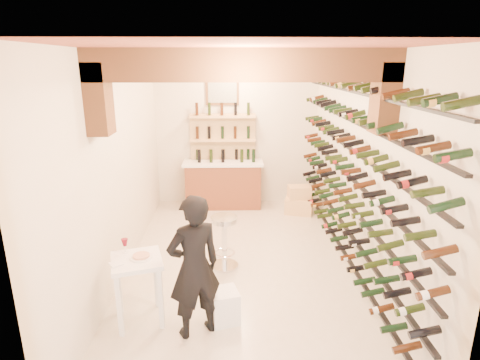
% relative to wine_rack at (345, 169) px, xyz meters
% --- Properties ---
extents(ground, '(6.00, 6.00, 0.00)m').
position_rel_wine_rack_xyz_m(ground, '(-1.53, 0.00, -1.55)').
color(ground, beige).
rests_on(ground, ground).
extents(room_shell, '(3.52, 6.02, 3.21)m').
position_rel_wine_rack_xyz_m(room_shell, '(-1.53, -0.26, 0.70)').
color(room_shell, beige).
rests_on(room_shell, ground).
extents(wine_rack, '(0.32, 5.70, 2.56)m').
position_rel_wine_rack_xyz_m(wine_rack, '(0.00, 0.00, 0.00)').
color(wine_rack, black).
rests_on(wine_rack, ground).
extents(back_counter, '(1.70, 0.62, 1.29)m').
position_rel_wine_rack_xyz_m(back_counter, '(-1.83, 2.65, -1.02)').
color(back_counter, brown).
rests_on(back_counter, ground).
extents(back_shelving, '(1.40, 0.31, 2.73)m').
position_rel_wine_rack_xyz_m(back_shelving, '(-1.83, 2.89, -0.38)').
color(back_shelving, tan).
rests_on(back_shelving, ground).
extents(tasting_table, '(0.71, 0.71, 1.01)m').
position_rel_wine_rack_xyz_m(tasting_table, '(-2.80, -1.35, -0.86)').
color(tasting_table, white).
rests_on(tasting_table, ground).
extents(white_stool, '(0.40, 0.40, 0.41)m').
position_rel_wine_rack_xyz_m(white_stool, '(-1.77, -1.39, -1.34)').
color(white_stool, white).
rests_on(white_stool, ground).
extents(person, '(0.74, 0.65, 1.70)m').
position_rel_wine_rack_xyz_m(person, '(-2.10, -1.60, -0.70)').
color(person, black).
rests_on(person, ground).
extents(chrome_barstool, '(0.43, 0.43, 0.82)m').
position_rel_wine_rack_xyz_m(chrome_barstool, '(-1.78, -0.04, -1.07)').
color(chrome_barstool, silver).
rests_on(chrome_barstool, ground).
extents(crate_lower, '(0.64, 0.52, 0.33)m').
position_rel_wine_rack_xyz_m(crate_lower, '(-0.25, 2.19, -1.38)').
color(crate_lower, '#E5B97E').
rests_on(crate_lower, ground).
extents(crate_upper, '(0.47, 0.33, 0.26)m').
position_rel_wine_rack_xyz_m(crate_upper, '(-0.25, 2.19, -1.08)').
color(crate_upper, '#E5B97E').
rests_on(crate_upper, crate_lower).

